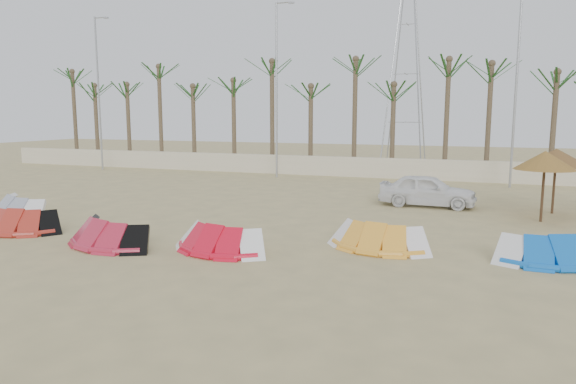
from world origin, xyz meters
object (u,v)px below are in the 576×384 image
at_px(parasol_left, 556,157).
at_px(parasol_mid, 545,160).
at_px(car, 427,190).
at_px(kite_grey, 24,205).
at_px(kite_red_mid, 114,230).
at_px(kite_red_left, 26,219).
at_px(kite_blue, 556,246).
at_px(kite_red_right, 223,236).
at_px(kite_orange, 379,234).

distance_m(parasol_left, parasol_mid, 2.10).
height_order(parasol_left, car, parasol_left).
bearing_deg(kite_grey, kite_red_mid, -21.44).
bearing_deg(kite_red_left, car, 38.44).
distance_m(kite_red_left, car, 16.10).
height_order(kite_grey, parasol_left, parasol_left).
bearing_deg(parasol_left, kite_grey, -158.75).
relative_size(kite_red_mid, car, 0.89).
xyz_separation_m(parasol_mid, car, (-4.39, 1.95, -1.62)).
relative_size(kite_blue, car, 0.87).
height_order(kite_red_mid, car, car).
bearing_deg(parasol_left, parasol_mid, -107.13).
distance_m(parasol_left, car, 5.26).
height_order(kite_red_right, parasol_left, parasol_left).
xyz_separation_m(kite_red_right, car, (4.99, 9.87, 0.29)).
bearing_deg(kite_blue, kite_red_left, -172.23).
bearing_deg(car, parasol_mid, -113.49).
height_order(kite_grey, kite_blue, same).
height_order(kite_red_left, parasol_left, parasol_left).
bearing_deg(kite_red_mid, car, 50.48).
height_order(kite_orange, car, car).
bearing_deg(kite_red_mid, parasol_left, 37.53).
relative_size(kite_red_left, car, 0.76).
relative_size(kite_red_mid, kite_blue, 1.02).
height_order(kite_red_mid, parasol_left, parasol_left).
height_order(kite_blue, car, car).
distance_m(kite_grey, car, 17.01).
height_order(kite_red_right, kite_blue, same).
relative_size(kite_orange, parasol_mid, 1.21).
bearing_deg(kite_orange, parasol_mid, 50.03).
xyz_separation_m(kite_grey, car, (15.13, 7.78, 0.29)).
bearing_deg(car, kite_red_right, 153.66).
height_order(kite_red_right, car, car).
bearing_deg(parasol_mid, kite_orange, -129.97).
bearing_deg(parasol_mid, parasol_left, 72.87).
relative_size(kite_grey, kite_red_mid, 1.00).
distance_m(kite_grey, kite_blue, 19.31).
xyz_separation_m(parasol_left, car, (-5.01, -0.05, -1.60)).
xyz_separation_m(parasol_left, parasol_mid, (-0.62, -2.00, 0.02)).
relative_size(kite_red_right, car, 0.78).
bearing_deg(kite_blue, kite_red_mid, -168.24).
bearing_deg(kite_grey, kite_orange, -0.74).
xyz_separation_m(kite_red_left, car, (12.61, 10.00, 0.30)).
bearing_deg(kite_red_right, car, 63.19).
xyz_separation_m(kite_red_left, kite_red_mid, (4.06, -0.36, 0.00)).
height_order(parasol_left, parasol_mid, parasol_mid).
xyz_separation_m(kite_red_mid, parasol_mid, (12.94, 8.41, 1.91)).
bearing_deg(kite_orange, kite_red_left, -170.33).
height_order(kite_red_mid, parasol_mid, parasol_mid).
bearing_deg(kite_red_mid, kite_red_left, 174.93).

